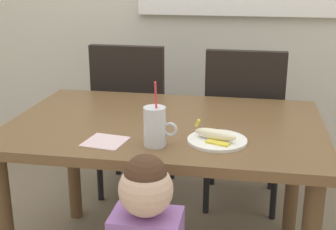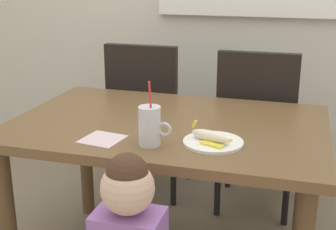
% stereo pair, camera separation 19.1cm
% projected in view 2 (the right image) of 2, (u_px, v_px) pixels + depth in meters
% --- Properties ---
extents(dining_table, '(1.35, 0.90, 0.73)m').
position_uv_depth(dining_table, '(168.00, 143.00, 2.05)').
color(dining_table, brown).
rests_on(dining_table, ground).
extents(dining_chair_left, '(0.44, 0.45, 0.96)m').
position_uv_depth(dining_chair_left, '(148.00, 112.00, 2.80)').
color(dining_chair_left, black).
rests_on(dining_chair_left, ground).
extents(dining_chair_right, '(0.44, 0.44, 0.96)m').
position_uv_depth(dining_chair_right, '(257.00, 124.00, 2.59)').
color(dining_chair_right, black).
rests_on(dining_chair_right, ground).
extents(milk_cup, '(0.13, 0.08, 0.25)m').
position_uv_depth(milk_cup, '(150.00, 128.00, 1.74)').
color(milk_cup, silver).
rests_on(milk_cup, dining_table).
extents(snack_plate, '(0.23, 0.23, 0.01)m').
position_uv_depth(snack_plate, '(213.00, 142.00, 1.77)').
color(snack_plate, white).
rests_on(snack_plate, dining_table).
extents(peeled_banana, '(0.17, 0.13, 0.07)m').
position_uv_depth(peeled_banana, '(211.00, 137.00, 1.75)').
color(peeled_banana, '#F4EAC6').
rests_on(peeled_banana, snack_plate).
extents(paper_napkin, '(0.17, 0.17, 0.00)m').
position_uv_depth(paper_napkin, '(102.00, 139.00, 1.81)').
color(paper_napkin, silver).
rests_on(paper_napkin, dining_table).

